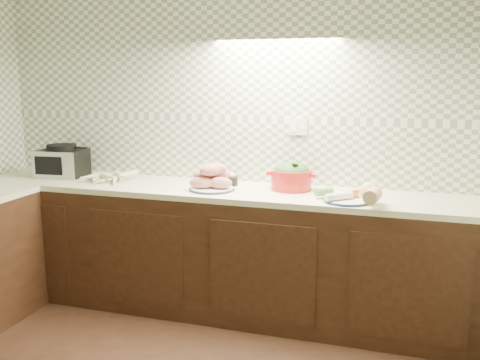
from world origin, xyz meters
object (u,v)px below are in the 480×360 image
(dutch_oven, at_px, (291,176))
(veg_plate, at_px, (358,195))
(parsnip_pile, at_px, (106,177))
(onion_bowl, at_px, (226,179))
(sweet_potato_plate, at_px, (212,179))
(toaster_oven, at_px, (62,162))

(dutch_oven, height_order, veg_plate, dutch_oven)
(parsnip_pile, bearing_deg, onion_bowl, 8.36)
(dutch_oven, bearing_deg, sweet_potato_plate, -161.80)
(sweet_potato_plate, xyz_separation_m, onion_bowl, (0.04, 0.18, -0.03))
(toaster_oven, xyz_separation_m, veg_plate, (2.28, -0.20, -0.07))
(onion_bowl, bearing_deg, sweet_potato_plate, -103.35)
(sweet_potato_plate, relative_size, onion_bowl, 1.97)
(onion_bowl, bearing_deg, toaster_oven, -177.30)
(onion_bowl, bearing_deg, parsnip_pile, -171.64)
(onion_bowl, height_order, veg_plate, veg_plate)
(parsnip_pile, relative_size, veg_plate, 0.85)
(onion_bowl, distance_m, veg_plate, 0.99)
(toaster_oven, bearing_deg, onion_bowl, -2.03)
(toaster_oven, height_order, veg_plate, toaster_oven)
(parsnip_pile, bearing_deg, dutch_oven, 4.94)
(parsnip_pile, xyz_separation_m, dutch_oven, (1.38, 0.12, 0.06))
(toaster_oven, height_order, sweet_potato_plate, toaster_oven)
(toaster_oven, bearing_deg, veg_plate, -9.84)
(sweet_potato_plate, bearing_deg, onion_bowl, 76.65)
(dutch_oven, relative_size, veg_plate, 0.75)
(veg_plate, bearing_deg, toaster_oven, 174.89)
(parsnip_pile, distance_m, onion_bowl, 0.91)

